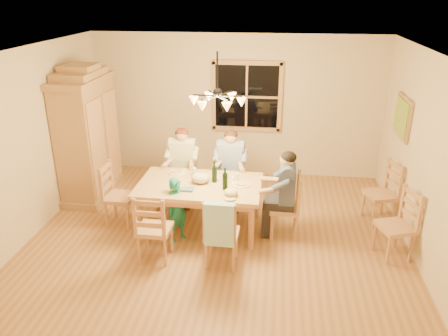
# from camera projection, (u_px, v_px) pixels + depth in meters

# --- Properties ---
(floor) EXTENTS (5.50, 5.50, 0.00)m
(floor) POSITION_uv_depth(u_px,v_px,m) (218.00, 235.00, 6.56)
(floor) COLOR olive
(floor) RESTS_ON ground
(ceiling) EXTENTS (5.50, 5.00, 0.02)m
(ceiling) POSITION_uv_depth(u_px,v_px,m) (217.00, 51.00, 5.53)
(ceiling) COLOR white
(ceiling) RESTS_ON wall_back
(wall_back) EXTENTS (5.50, 0.02, 2.70)m
(wall_back) POSITION_uv_depth(u_px,v_px,m) (236.00, 106.00, 8.33)
(wall_back) COLOR beige
(wall_back) RESTS_ON floor
(wall_left) EXTENTS (0.02, 5.00, 2.70)m
(wall_left) POSITION_uv_depth(u_px,v_px,m) (32.00, 143.00, 6.37)
(wall_left) COLOR beige
(wall_left) RESTS_ON floor
(wall_right) EXTENTS (0.02, 5.00, 2.70)m
(wall_right) POSITION_uv_depth(u_px,v_px,m) (425.00, 160.00, 5.72)
(wall_right) COLOR beige
(wall_right) RESTS_ON floor
(window) EXTENTS (1.30, 0.06, 1.30)m
(window) POSITION_uv_depth(u_px,v_px,m) (247.00, 97.00, 8.20)
(window) COLOR black
(window) RESTS_ON wall_back
(painting) EXTENTS (0.06, 0.78, 0.64)m
(painting) POSITION_uv_depth(u_px,v_px,m) (403.00, 117.00, 6.73)
(painting) COLOR olive
(painting) RESTS_ON wall_right
(chandelier) EXTENTS (0.77, 0.68, 0.71)m
(chandelier) POSITION_uv_depth(u_px,v_px,m) (218.00, 100.00, 5.77)
(chandelier) COLOR black
(chandelier) RESTS_ON ceiling
(armoire) EXTENTS (0.66, 1.40, 2.30)m
(armoire) POSITION_uv_depth(u_px,v_px,m) (88.00, 138.00, 7.50)
(armoire) COLOR olive
(armoire) RESTS_ON floor
(dining_table) EXTENTS (1.83, 1.14, 0.76)m
(dining_table) POSITION_uv_depth(u_px,v_px,m) (200.00, 190.00, 6.49)
(dining_table) COLOR tan
(dining_table) RESTS_ON floor
(chair_far_left) EXTENTS (0.45, 0.43, 0.99)m
(chair_far_left) POSITION_uv_depth(u_px,v_px,m) (184.00, 186.00, 7.48)
(chair_far_left) COLOR #B1784E
(chair_far_left) RESTS_ON floor
(chair_far_right) EXTENTS (0.45, 0.43, 0.99)m
(chair_far_right) POSITION_uv_depth(u_px,v_px,m) (230.00, 189.00, 7.37)
(chair_far_right) COLOR #B1784E
(chair_far_right) RESTS_ON floor
(chair_near_left) EXTENTS (0.45, 0.43, 0.99)m
(chair_near_left) POSITION_uv_depth(u_px,v_px,m) (155.00, 239.00, 5.90)
(chair_near_left) COLOR #B1784E
(chair_near_left) RESTS_ON floor
(chair_near_right) EXTENTS (0.45, 0.43, 0.99)m
(chair_near_right) POSITION_uv_depth(u_px,v_px,m) (222.00, 244.00, 5.78)
(chair_near_right) COLOR #B1784E
(chair_near_right) RESTS_ON floor
(chair_end_left) EXTENTS (0.43, 0.45, 0.99)m
(chair_end_left) POSITION_uv_depth(u_px,v_px,m) (121.00, 206.00, 6.79)
(chair_end_left) COLOR #B1784E
(chair_end_left) RESTS_ON floor
(chair_end_right) EXTENTS (0.43, 0.45, 0.99)m
(chair_end_right) POSITION_uv_depth(u_px,v_px,m) (284.00, 217.00, 6.47)
(chair_end_right) COLOR #B1784E
(chair_end_right) RESTS_ON floor
(adult_woman) EXTENTS (0.40, 0.42, 0.87)m
(adult_woman) POSITION_uv_depth(u_px,v_px,m) (183.00, 157.00, 7.27)
(adult_woman) COLOR beige
(adult_woman) RESTS_ON floor
(adult_plaid_man) EXTENTS (0.40, 0.42, 0.87)m
(adult_plaid_man) POSITION_uv_depth(u_px,v_px,m) (231.00, 159.00, 7.17)
(adult_plaid_man) COLOR navy
(adult_plaid_man) RESTS_ON floor
(adult_slate_man) EXTENTS (0.42, 0.40, 0.87)m
(adult_slate_man) POSITION_uv_depth(u_px,v_px,m) (286.00, 184.00, 6.26)
(adult_slate_man) COLOR #45506F
(adult_slate_man) RESTS_ON floor
(towel) EXTENTS (0.38, 0.10, 0.58)m
(towel) POSITION_uv_depth(u_px,v_px,m) (219.00, 225.00, 5.46)
(towel) COLOR #A3CDDD
(towel) RESTS_ON chair_near_right
(wine_bottle_a) EXTENTS (0.08, 0.08, 0.33)m
(wine_bottle_a) POSITION_uv_depth(u_px,v_px,m) (214.00, 172.00, 6.46)
(wine_bottle_a) COLOR black
(wine_bottle_a) RESTS_ON dining_table
(wine_bottle_b) EXTENTS (0.08, 0.08, 0.33)m
(wine_bottle_b) POSITION_uv_depth(u_px,v_px,m) (225.00, 179.00, 6.22)
(wine_bottle_b) COLOR black
(wine_bottle_b) RESTS_ON dining_table
(plate_woman) EXTENTS (0.26, 0.26, 0.02)m
(plate_woman) POSITION_uv_depth(u_px,v_px,m) (177.00, 172.00, 6.83)
(plate_woman) COLOR white
(plate_woman) RESTS_ON dining_table
(plate_plaid) EXTENTS (0.26, 0.26, 0.02)m
(plate_plaid) POSITION_uv_depth(u_px,v_px,m) (225.00, 178.00, 6.64)
(plate_plaid) COLOR white
(plate_plaid) RESTS_ON dining_table
(plate_slate) EXTENTS (0.26, 0.26, 0.02)m
(plate_slate) POSITION_uv_depth(u_px,v_px,m) (241.00, 185.00, 6.41)
(plate_slate) COLOR white
(plate_slate) RESTS_ON dining_table
(wine_glass_a) EXTENTS (0.06, 0.06, 0.14)m
(wine_glass_a) POSITION_uv_depth(u_px,v_px,m) (194.00, 172.00, 6.69)
(wine_glass_a) COLOR silver
(wine_glass_a) RESTS_ON dining_table
(wine_glass_b) EXTENTS (0.06, 0.06, 0.14)m
(wine_glass_b) POSITION_uv_depth(u_px,v_px,m) (237.00, 178.00, 6.48)
(wine_glass_b) COLOR silver
(wine_glass_b) RESTS_ON dining_table
(cap) EXTENTS (0.20, 0.20, 0.11)m
(cap) POSITION_uv_depth(u_px,v_px,m) (231.00, 192.00, 6.06)
(cap) COLOR tan
(cap) RESTS_ON dining_table
(napkin) EXTENTS (0.18, 0.14, 0.03)m
(napkin) POSITION_uv_depth(u_px,v_px,m) (187.00, 189.00, 6.24)
(napkin) COLOR #476B83
(napkin) RESTS_ON dining_table
(cloth_bundle) EXTENTS (0.28, 0.22, 0.15)m
(cloth_bundle) POSITION_uv_depth(u_px,v_px,m) (200.00, 178.00, 6.46)
(cloth_bundle) COLOR tan
(cloth_bundle) RESTS_ON dining_table
(child) EXTENTS (0.41, 0.42, 0.97)m
(child) POSITION_uv_depth(u_px,v_px,m) (177.00, 210.00, 6.28)
(child) COLOR #1B7B6B
(child) RESTS_ON floor
(chair_spare_front) EXTENTS (0.54, 0.55, 0.99)m
(chair_spare_front) POSITION_uv_depth(u_px,v_px,m) (393.00, 237.00, 5.95)
(chair_spare_front) COLOR #B1784E
(chair_spare_front) RESTS_ON floor
(chair_spare_back) EXTENTS (0.53, 0.55, 0.99)m
(chair_spare_back) POSITION_uv_depth(u_px,v_px,m) (379.00, 203.00, 6.87)
(chair_spare_back) COLOR #B1784E
(chair_spare_back) RESTS_ON floor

